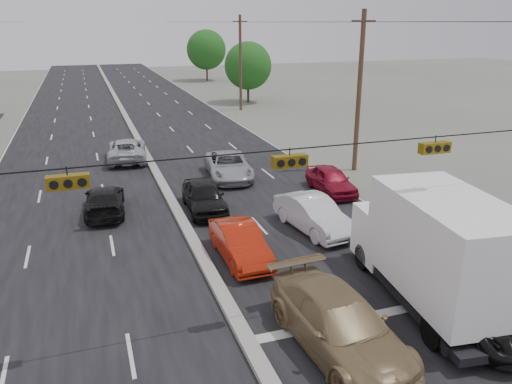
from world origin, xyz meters
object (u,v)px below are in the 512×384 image
at_px(utility_pole_right_b, 359,92).
at_px(oncoming_far, 127,150).
at_px(box_truck, 434,248).
at_px(queue_car_b, 313,215).
at_px(oncoming_near, 105,200).
at_px(red_sedan, 240,243).
at_px(queue_car_e, 331,180).
at_px(tree_right_far, 206,50).
at_px(tan_sedan, 339,324).
at_px(black_suv, 470,304).
at_px(queue_car_a, 204,197).
at_px(tree_right_mid, 248,66).
at_px(utility_pole_right_c, 240,63).
at_px(queue_car_c, 229,166).

bearing_deg(utility_pole_right_b, oncoming_far, 152.28).
xyz_separation_m(box_truck, queue_car_b, (-1.09, 7.03, -1.28)).
height_order(oncoming_near, oncoming_far, oncoming_far).
xyz_separation_m(red_sedan, oncoming_far, (-2.89, 17.37, 0.04)).
xyz_separation_m(utility_pole_right_b, queue_car_e, (-3.60, -3.66, -4.37)).
relative_size(tree_right_far, red_sedan, 1.85).
xyz_separation_m(queue_car_b, oncoming_far, (-6.99, 15.62, -0.02)).
height_order(tan_sedan, black_suv, tan_sedan).
relative_size(queue_car_a, queue_car_b, 0.95).
distance_m(queue_car_a, oncoming_near, 5.03).
relative_size(box_truck, red_sedan, 1.86).
relative_size(black_suv, oncoming_far, 0.99).
xyz_separation_m(tree_right_far, black_suv, (-9.00, -71.91, -4.20)).
relative_size(red_sedan, queue_car_e, 1.02).
xyz_separation_m(utility_pole_right_b, queue_car_a, (-11.10, -4.18, -4.33)).
relative_size(box_truck, oncoming_near, 1.74).
height_order(utility_pole_right_b, tan_sedan, utility_pole_right_b).
distance_m(red_sedan, queue_car_a, 5.89).
bearing_deg(tree_right_far, queue_car_e, -96.90).
distance_m(utility_pole_right_b, tree_right_mid, 30.11).
bearing_deg(black_suv, queue_car_b, 100.38).
distance_m(queue_car_a, queue_car_b, 5.89).
distance_m(queue_car_e, oncoming_near, 12.36).
distance_m(box_truck, tan_sedan, 4.59).
bearing_deg(queue_car_a, red_sedan, -87.14).
xyz_separation_m(tree_right_far, tan_sedan, (-13.53, -71.71, -4.10)).
bearing_deg(queue_car_a, tree_right_mid, 70.34).
relative_size(tree_right_mid, oncoming_far, 1.29).
bearing_deg(queue_car_b, box_truck, -89.11).
height_order(red_sedan, black_suv, black_suv).
distance_m(utility_pole_right_b, queue_car_e, 6.75).
distance_m(utility_pole_right_c, queue_car_b, 34.30).
xyz_separation_m(tree_right_mid, oncoming_far, (-16.40, -22.70, -3.57)).
bearing_deg(red_sedan, utility_pole_right_b, 41.60).
distance_m(tree_right_far, oncoming_far, 50.94).
relative_size(box_truck, queue_car_e, 1.90).
xyz_separation_m(utility_pole_right_b, tan_sedan, (-10.03, -16.71, -4.25)).
height_order(utility_pole_right_b, tree_right_mid, utility_pole_right_b).
height_order(utility_pole_right_c, black_suv, utility_pole_right_c).
bearing_deg(oncoming_near, utility_pole_right_c, -115.71).
bearing_deg(tree_right_mid, utility_pole_right_b, -94.76).
bearing_deg(red_sedan, tree_right_far, 76.59).
bearing_deg(box_truck, tree_right_far, 89.53).
relative_size(queue_car_a, queue_car_c, 0.82).
bearing_deg(black_suv, red_sedan, 129.94).
bearing_deg(tree_right_mid, tan_sedan, -105.02).
bearing_deg(queue_car_e, utility_pole_right_c, 85.17).
bearing_deg(queue_car_e, tan_sedan, -113.91).
distance_m(tree_right_far, queue_car_a, 61.10).
relative_size(queue_car_a, oncoming_near, 0.96).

